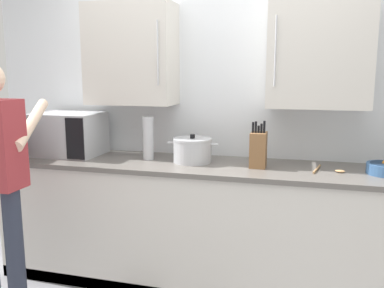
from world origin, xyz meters
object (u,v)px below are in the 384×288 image
(thermos_flask, at_px, (148,138))
(knife_block, at_px, (258,149))
(microwave_oven, at_px, (65,134))
(wooden_spoon, at_px, (328,170))
(stock_pot, at_px, (192,150))

(thermos_flask, distance_m, knife_block, 0.84)
(microwave_oven, xyz_separation_m, wooden_spoon, (2.03, -0.05, -0.16))
(knife_block, distance_m, wooden_spoon, 0.48)
(stock_pot, relative_size, knife_block, 1.17)
(stock_pot, bearing_deg, wooden_spoon, -2.75)
(microwave_oven, bearing_deg, wooden_spoon, -1.31)
(knife_block, bearing_deg, microwave_oven, 178.53)
(stock_pot, xyz_separation_m, thermos_flask, (-0.35, -0.00, 0.08))
(stock_pot, height_order, thermos_flask, thermos_flask)
(thermos_flask, xyz_separation_m, wooden_spoon, (1.31, -0.05, -0.16))
(stock_pot, height_order, knife_block, knife_block)
(wooden_spoon, bearing_deg, stock_pot, 177.25)
(thermos_flask, relative_size, wooden_spoon, 1.39)
(microwave_oven, relative_size, knife_block, 2.38)
(knife_block, relative_size, wooden_spoon, 1.39)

